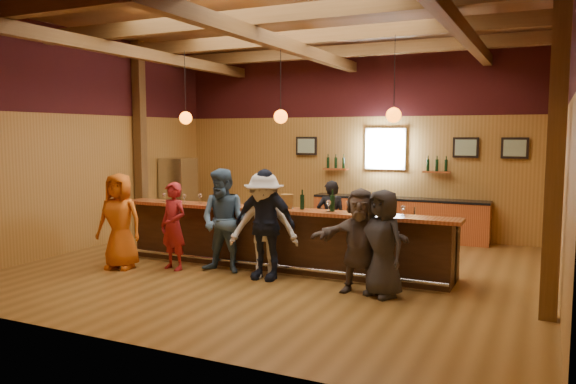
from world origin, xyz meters
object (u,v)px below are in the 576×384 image
object	(u,v)px
stainless_fridge	(179,194)
customer_orange	(120,221)
customer_white	(264,226)
ice_bucket	(287,201)
bottle_a	(302,202)
bar_counter	(285,238)
customer_brown	(360,241)
customer_dark	(383,243)
bartender	(331,220)
back_bar_cabinet	(399,218)
customer_navy	(265,224)
customer_denim	(224,221)
customer_redvest	(173,226)

from	to	relation	value
stainless_fridge	customer_orange	size ratio (longest dim) A/B	1.05
customer_orange	customer_white	size ratio (longest dim) A/B	0.97
ice_bucket	bottle_a	size ratio (longest dim) A/B	0.72
customer_orange	ice_bucket	xyz separation A→B (m)	(2.79, 1.08, 0.38)
bar_counter	customer_brown	world-z (taller)	customer_brown
ice_bucket	stainless_fridge	bearing A→B (deg)	147.54
customer_dark	bottle_a	bearing A→B (deg)	-178.64
stainless_fridge	bartender	bearing A→B (deg)	-18.64
back_bar_cabinet	customer_dark	size ratio (longest dim) A/B	2.50
customer_orange	customer_navy	size ratio (longest dim) A/B	0.93
customer_dark	stainless_fridge	bearing A→B (deg)	177.72
bottle_a	stainless_fridge	bearing A→B (deg)	149.25
customer_orange	customer_brown	bearing A→B (deg)	-7.88
back_bar_cabinet	customer_brown	bearing A→B (deg)	-83.28
bar_counter	customer_navy	bearing A→B (deg)	-87.33
back_bar_cabinet	bartender	size ratio (longest dim) A/B	2.62
customer_navy	ice_bucket	size ratio (longest dim) A/B	7.42
bar_counter	customer_denim	size ratio (longest dim) A/B	3.49
back_bar_cabinet	stainless_fridge	xyz separation A→B (m)	(-5.30, -1.12, 0.42)
stainless_fridge	customer_navy	distance (m)	5.33
customer_redvest	customer_dark	distance (m)	3.80
customer_brown	customer_orange	bearing A→B (deg)	172.60
bar_counter	bottle_a	distance (m)	0.89
back_bar_cabinet	customer_orange	size ratio (longest dim) A/B	2.34
customer_dark	bartender	bearing A→B (deg)	155.73
customer_brown	ice_bucket	size ratio (longest dim) A/B	6.45
customer_dark	bottle_a	world-z (taller)	customer_dark
stainless_fridge	customer_navy	world-z (taller)	customer_navy
customer_white	bartender	xyz separation A→B (m)	(0.52, 1.75, -0.12)
customer_redvest	customer_dark	xyz separation A→B (m)	(3.80, -0.05, 0.02)
bar_counter	customer_navy	distance (m)	0.97
customer_redvest	customer_white	world-z (taller)	customer_white
bar_counter	customer_brown	bearing A→B (deg)	-30.12
bar_counter	ice_bucket	distance (m)	0.78
back_bar_cabinet	customer_navy	xyz separation A→B (m)	(-1.14, -4.46, 0.44)
customer_orange	customer_denim	distance (m)	1.92
customer_navy	bottle_a	bearing A→B (deg)	56.40
customer_dark	ice_bucket	xyz separation A→B (m)	(-1.93, 0.79, 0.44)
customer_orange	customer_navy	xyz separation A→B (m)	(2.67, 0.46, 0.06)
customer_navy	bar_counter	bearing A→B (deg)	92.21
stainless_fridge	bar_counter	bearing A→B (deg)	-30.76
back_bar_cabinet	customer_redvest	xyz separation A→B (m)	(-2.90, -4.58, 0.30)
customer_brown	customer_dark	bearing A→B (deg)	-21.52
customer_navy	customer_brown	size ratio (longest dim) A/B	1.15
bar_counter	customer_denim	xyz separation A→B (m)	(-0.79, -0.80, 0.38)
back_bar_cabinet	customer_denim	distance (m)	4.82
customer_navy	ice_bucket	bearing A→B (deg)	79.09
customer_brown	customer_dark	world-z (taller)	customer_dark
customer_denim	customer_white	size ratio (longest dim) A/B	1.02
bottle_a	customer_dark	bearing A→B (deg)	-25.86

